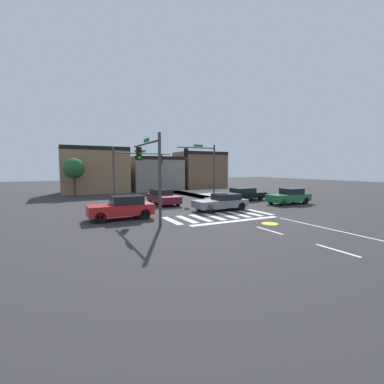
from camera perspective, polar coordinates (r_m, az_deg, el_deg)
name	(u,v)px	position (r m, az deg, el deg)	size (l,w,h in m)	color
ground_plane	(192,208)	(23.15, -0.08, -3.39)	(120.00, 120.00, 0.00)	#302D30
crosswalk_near	(220,216)	(19.30, 6.00, -5.13)	(7.97, 2.86, 0.01)	silver
lane_markings	(323,239)	(14.62, 26.35, -8.98)	(6.80, 20.25, 0.01)	white
bike_detector_marking	(270,224)	(17.32, 16.35, -6.51)	(1.04, 1.04, 0.01)	yellow
curb_corner_northeast	(217,193)	(35.45, 5.28, -0.31)	(10.00, 10.60, 0.15)	#B2AA9E
storefront_row	(152,171)	(41.54, -8.67, 4.43)	(24.84, 6.55, 6.30)	#93704C
traffic_signal_northwest	(136,165)	(27.03, -11.89, 5.70)	(5.92, 0.32, 5.45)	#383A3D
traffic_signal_southwest	(149,162)	(17.58, -9.22, 6.36)	(0.32, 5.64, 5.50)	#383A3D
traffic_signal_northeast	(202,162)	(29.15, 2.20, 6.54)	(4.55, 0.32, 5.99)	#383A3D
car_red	(122,207)	(18.55, -14.77, -3.19)	(4.21, 1.89, 1.58)	red
car_gray	(222,202)	(21.74, 6.38, -2.12)	(4.38, 1.85, 1.35)	slate
car_black	(244,194)	(28.79, 11.03, -0.42)	(4.48, 1.89, 1.34)	black
car_green	(289,196)	(27.08, 20.12, -0.88)	(4.31, 1.72, 1.50)	#1E6638
car_maroon	(163,197)	(25.45, -6.28, -1.02)	(1.83, 4.64, 1.40)	maroon
roadside_tree	(74,169)	(34.47, -23.97, 4.56)	(2.42, 2.42, 4.61)	#4C3823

